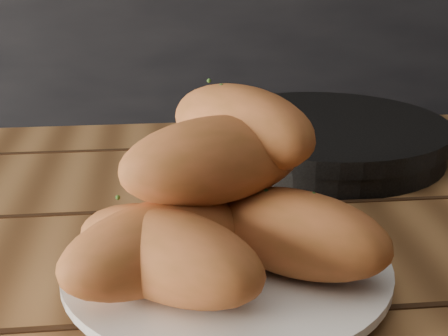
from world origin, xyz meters
The scene contains 3 objects.
plate centered at (0.52, 0.46, 0.76)m, with size 0.27×0.27×0.02m.
bread_rolls centered at (0.51, 0.45, 0.82)m, with size 0.27×0.26×0.14m.
skillet centered at (0.69, 0.76, 0.77)m, with size 0.45×0.32×0.05m.
Camera 1 is at (0.47, 0.01, 1.01)m, focal length 50.00 mm.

